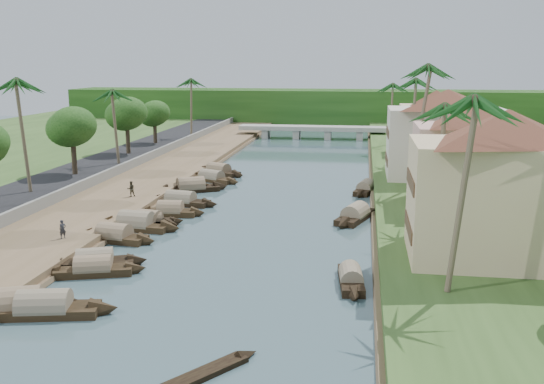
# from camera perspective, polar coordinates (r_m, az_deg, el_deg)

# --- Properties ---
(ground) EXTENTS (220.00, 220.00, 0.00)m
(ground) POSITION_cam_1_polar(r_m,az_deg,el_deg) (46.89, -3.71, -5.77)
(ground) COLOR #3E565D
(ground) RESTS_ON ground
(left_bank) EXTENTS (10.00, 180.00, 0.80)m
(left_bank) POSITION_cam_1_polar(r_m,az_deg,el_deg) (69.96, -13.10, 0.28)
(left_bank) COLOR brown
(left_bank) RESTS_ON ground
(right_bank) EXTENTS (16.00, 180.00, 1.20)m
(right_bank) POSITION_cam_1_polar(r_m,az_deg,el_deg) (65.73, 16.58, -0.49)
(right_bank) COLOR #2E481D
(right_bank) RESTS_ON ground
(road) EXTENTS (8.00, 180.00, 1.40)m
(road) POSITION_cam_1_polar(r_m,az_deg,el_deg) (73.45, -19.29, 0.71)
(road) COLOR black
(road) RESTS_ON ground
(retaining_wall) EXTENTS (0.40, 180.00, 1.10)m
(retaining_wall) POSITION_cam_1_polar(r_m,az_deg,el_deg) (71.43, -16.27, 1.13)
(retaining_wall) COLOR slate
(retaining_wall) RESTS_ON left_bank
(treeline) EXTENTS (120.00, 14.00, 8.00)m
(treeline) POSITION_cam_1_polar(r_m,az_deg,el_deg) (144.27, 4.78, 7.97)
(treeline) COLOR #173D10
(treeline) RESTS_ON ground
(bridge) EXTENTS (28.00, 4.00, 2.40)m
(bridge) POSITION_cam_1_polar(r_m,az_deg,el_deg) (116.67, 3.82, 5.88)
(bridge) COLOR gray
(bridge) RESTS_ON ground
(building_near) EXTENTS (14.85, 14.85, 10.20)m
(building_near) POSITION_cam_1_polar(r_m,az_deg,el_deg) (43.36, 20.89, 0.68)
(building_near) COLOR #CEBA8A
(building_near) RESTS_ON right_bank
(building_mid) EXTENTS (14.11, 14.11, 9.70)m
(building_mid) POSITION_cam_1_polar(r_m,az_deg,el_deg) (59.08, 18.63, 3.46)
(building_mid) COLOR beige
(building_mid) RESTS_ON right_bank
(building_far) EXTENTS (15.59, 15.59, 10.20)m
(building_far) POSITION_cam_1_polar(r_m,az_deg,el_deg) (72.63, 16.01, 5.34)
(building_far) COLOR beige
(building_far) RESTS_ON right_bank
(building_distant) EXTENTS (12.62, 12.62, 9.20)m
(building_distant) POSITION_cam_1_polar(r_m,az_deg,el_deg) (92.55, 15.07, 6.45)
(building_distant) COLOR #CEBA8A
(building_distant) RESTS_ON right_bank
(sampan_0) EXTENTS (8.83, 3.51, 2.27)m
(sampan_0) POSITION_cam_1_polar(r_m,az_deg,el_deg) (38.06, -20.62, -10.23)
(sampan_0) COLOR black
(sampan_0) RESTS_ON ground
(sampan_1) EXTENTS (7.94, 4.44, 2.31)m
(sampan_1) POSITION_cam_1_polar(r_m,az_deg,el_deg) (38.93, -22.82, -9.91)
(sampan_1) COLOR black
(sampan_1) RESTS_ON ground
(sampan_2) EXTENTS (7.43, 3.58, 1.97)m
(sampan_2) POSITION_cam_1_polar(r_m,az_deg,el_deg) (43.80, -16.47, -7.00)
(sampan_2) COLOR black
(sampan_2) RESTS_ON ground
(sampan_3) EXTENTS (7.57, 4.13, 2.05)m
(sampan_3) POSITION_cam_1_polar(r_m,az_deg,el_deg) (45.28, -16.32, -6.36)
(sampan_3) COLOR black
(sampan_3) RESTS_ON ground
(sampan_4) EXTENTS (7.85, 2.89, 2.19)m
(sampan_4) POSITION_cam_1_polar(r_m,az_deg,el_deg) (51.35, -14.62, -4.06)
(sampan_4) COLOR black
(sampan_4) RESTS_ON ground
(sampan_5) EXTENTS (6.50, 2.94, 2.05)m
(sampan_5) POSITION_cam_1_polar(r_m,az_deg,el_deg) (55.51, -11.54, -2.70)
(sampan_5) COLOR black
(sampan_5) RESTS_ON ground
(sampan_6) EXTENTS (8.60, 2.80, 2.48)m
(sampan_6) POSITION_cam_1_polar(r_m,az_deg,el_deg) (54.52, -12.65, -3.01)
(sampan_6) COLOR black
(sampan_6) RESTS_ON ground
(sampan_7) EXTENTS (6.21, 3.62, 1.73)m
(sampan_7) POSITION_cam_1_polar(r_m,az_deg,el_deg) (55.26, -11.44, -2.78)
(sampan_7) COLOR black
(sampan_7) RESTS_ON ground
(sampan_8) EXTENTS (6.98, 2.19, 2.15)m
(sampan_8) POSITION_cam_1_polar(r_m,az_deg,el_deg) (58.69, -9.54, -1.81)
(sampan_8) COLOR black
(sampan_8) RESTS_ON ground
(sampan_9) EXTENTS (8.66, 3.10, 2.16)m
(sampan_9) POSITION_cam_1_polar(r_m,az_deg,el_deg) (62.95, -8.60, -0.83)
(sampan_9) COLOR black
(sampan_9) RESTS_ON ground
(sampan_10) EXTENTS (6.81, 3.43, 1.90)m
(sampan_10) POSITION_cam_1_polar(r_m,az_deg,el_deg) (70.11, -8.10, 0.51)
(sampan_10) COLOR black
(sampan_10) RESTS_ON ground
(sampan_11) EXTENTS (8.74, 5.84, 2.50)m
(sampan_11) POSITION_cam_1_polar(r_m,az_deg,el_deg) (69.23, -7.64, 0.39)
(sampan_11) COLOR black
(sampan_11) RESTS_ON ground
(sampan_12) EXTENTS (8.42, 5.22, 2.07)m
(sampan_12) POSITION_cam_1_polar(r_m,az_deg,el_deg) (74.85, -5.71, 1.32)
(sampan_12) COLOR black
(sampan_12) RESTS_ON ground
(sampan_13) EXTENTS (8.27, 5.39, 2.29)m
(sampan_13) POSITION_cam_1_polar(r_m,az_deg,el_deg) (79.21, -5.06, 1.93)
(sampan_13) COLOR black
(sampan_13) RESTS_ON ground
(sampan_14) EXTENTS (2.02, 7.26, 1.80)m
(sampan_14) POSITION_cam_1_polar(r_m,az_deg,el_deg) (40.71, 7.44, -8.08)
(sampan_14) COLOR black
(sampan_14) RESTS_ON ground
(sampan_15) EXTENTS (4.43, 8.59, 2.27)m
(sampan_15) POSITION_cam_1_polar(r_m,az_deg,el_deg) (56.87, 7.84, -2.20)
(sampan_15) COLOR black
(sampan_15) RESTS_ON ground
(sampan_16) EXTENTS (3.13, 7.92, 1.94)m
(sampan_16) POSITION_cam_1_polar(r_m,az_deg,el_deg) (69.08, 8.79, 0.32)
(sampan_16) COLOR black
(sampan_16) RESTS_ON ground
(canoe_0) EXTENTS (4.91, 6.06, 0.91)m
(canoe_0) POSITION_cam_1_polar(r_m,az_deg,el_deg) (29.69, -6.58, -16.74)
(canoe_0) COLOR black
(canoe_0) RESTS_ON ground
(canoe_1) EXTENTS (5.51, 2.02, 0.88)m
(canoe_1) POSITION_cam_1_polar(r_m,az_deg,el_deg) (51.32, -14.25, -4.42)
(canoe_1) COLOR black
(canoe_1) RESTS_ON ground
(canoe_2) EXTENTS (5.12, 1.44, 0.74)m
(canoe_2) POSITION_cam_1_polar(r_m,az_deg,el_deg) (71.58, -7.80, 0.51)
(canoe_2) COLOR black
(canoe_2) RESTS_ON ground
(palm_0) EXTENTS (3.20, 3.20, 12.76)m
(palm_0) POSITION_cam_1_polar(r_m,az_deg,el_deg) (35.15, 17.52, 7.88)
(palm_0) COLOR brown
(palm_0) RESTS_ON ground
(palm_1) EXTENTS (3.20, 3.20, 11.27)m
(palm_1) POSITION_cam_1_polar(r_m,az_deg,el_deg) (50.76, 15.91, 7.50)
(palm_1) COLOR brown
(palm_1) RESTS_ON ground
(palm_2) EXTENTS (3.20, 3.20, 14.28)m
(palm_2) POSITION_cam_1_polar(r_m,az_deg,el_deg) (64.56, 13.61, 11.11)
(palm_2) COLOR brown
(palm_2) RESTS_ON ground
(palm_3) EXTENTS (3.20, 3.20, 12.44)m
(palm_3) POSITION_cam_1_polar(r_m,az_deg,el_deg) (82.43, 13.22, 10.03)
(palm_3) COLOR brown
(palm_3) RESTS_ON ground
(palm_5) EXTENTS (3.20, 3.20, 12.76)m
(palm_5) POSITION_cam_1_polar(r_m,az_deg,el_deg) (65.55, -22.61, 9.42)
(palm_5) COLOR brown
(palm_5) RESTS_ON ground
(palm_6) EXTENTS (3.20, 3.20, 10.87)m
(palm_6) POSITION_cam_1_polar(r_m,az_deg,el_deg) (80.92, -14.62, 9.00)
(palm_6) COLOR brown
(palm_6) RESTS_ON ground
(palm_7) EXTENTS (3.20, 3.20, 11.17)m
(palm_7) POSITION_cam_1_polar(r_m,az_deg,el_deg) (100.24, 11.24, 9.74)
(palm_7) COLOR brown
(palm_7) RESTS_ON ground
(palm_8) EXTENTS (3.20, 3.20, 11.48)m
(palm_8) POSITION_cam_1_polar(r_m,az_deg,el_deg) (108.17, -7.72, 10.29)
(palm_8) COLOR brown
(palm_8) RESTS_ON ground
(tree_3) EXTENTS (5.31, 5.31, 7.76)m
(tree_3) POSITION_cam_1_polar(r_m,az_deg,el_deg) (74.73, -18.31, 5.78)
(tree_3) COLOR #3F3424
(tree_3) RESTS_ON ground
(tree_4) EXTENTS (5.44, 5.44, 7.95)m
(tree_4) POSITION_cam_1_polar(r_m,az_deg,el_deg) (89.89, -13.52, 7.11)
(tree_4) COLOR #3F3424
(tree_4) RESTS_ON ground
(tree_5) EXTENTS (4.67, 4.67, 6.70)m
(tree_5) POSITION_cam_1_polar(r_m,az_deg,el_deg) (100.84, -11.02, 7.20)
(tree_5) COLOR #3F3424
(tree_5) RESTS_ON ground
(tree_6) EXTENTS (4.74, 4.74, 6.98)m
(tree_6) POSITION_cam_1_polar(r_m,az_deg,el_deg) (75.78, 19.54, 5.20)
(tree_6) COLOR #3F3424
(tree_6) RESTS_ON ground
(person_near) EXTENTS (0.63, 0.64, 1.49)m
(person_near) POSITION_cam_1_polar(r_m,az_deg,el_deg) (50.36, -19.10, -3.33)
(person_near) COLOR #282930
(person_near) RESTS_ON left_bank
(person_far) EXTENTS (0.99, 0.94, 1.61)m
(person_far) POSITION_cam_1_polar(r_m,az_deg,el_deg) (64.01, -13.13, 0.29)
(person_far) COLOR #333023
(person_far) RESTS_ON left_bank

